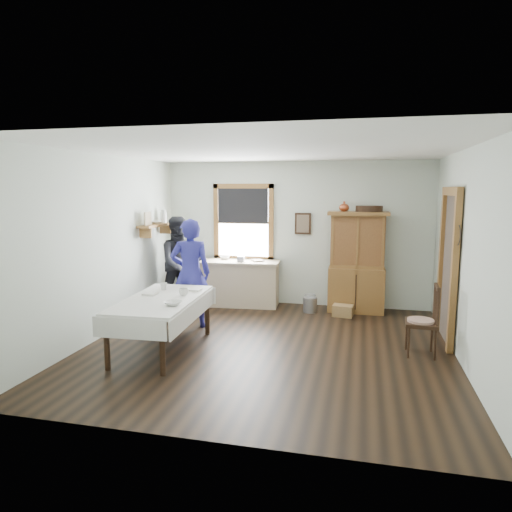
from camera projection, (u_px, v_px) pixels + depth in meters
name	position (u px, v px, depth m)	size (l,w,h in m)	color
room	(268.00, 251.00, 6.20)	(5.01, 5.01, 2.70)	black
window	(243.00, 218.00, 8.76)	(1.18, 0.07, 1.48)	white
doorway	(449.00, 262.00, 6.49)	(0.09, 1.14, 2.22)	#4C4036
wall_shelf	(156.00, 224.00, 8.18)	(0.24, 1.00, 0.44)	olive
framed_picture	(303.00, 224.00, 8.51)	(0.30, 0.04, 0.40)	black
rug_beater	(459.00, 226.00, 5.88)	(0.27, 0.27, 0.01)	black
work_counter	(240.00, 283.00, 8.61)	(1.49, 0.57, 0.85)	tan
china_hutch	(357.00, 262.00, 8.12)	(1.05, 0.50, 1.79)	olive
dining_table	(162.00, 324.00, 6.21)	(0.96, 1.82, 0.73)	silver
spindle_chair	(422.00, 320.00, 6.01)	(0.44, 0.44, 0.96)	black
pail	(310.00, 305.00, 8.18)	(0.25, 0.25, 0.27)	gray
wicker_basket	(343.00, 311.00, 7.91)	(0.34, 0.24, 0.20)	#986F45
woman_blue	(191.00, 277.00, 7.21)	(0.59, 0.39, 1.61)	navy
figure_dark	(181.00, 266.00, 8.35)	(0.77, 0.60, 1.57)	black
table_cup_a	(184.00, 292.00, 6.31)	(0.13, 0.13, 0.10)	silver
table_cup_b	(163.00, 286.00, 6.67)	(0.11, 0.11, 0.10)	silver
table_bowl	(173.00, 303.00, 5.78)	(0.23, 0.23, 0.06)	silver
counter_book	(253.00, 261.00, 8.51)	(0.16, 0.22, 0.02)	brown
counter_bowl	(225.00, 258.00, 8.76)	(0.18, 0.18, 0.06)	silver
shelf_bowl	(157.00, 222.00, 8.19)	(0.22, 0.22, 0.05)	silver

